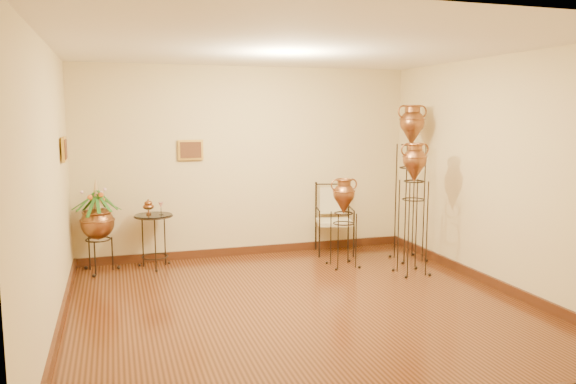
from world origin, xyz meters
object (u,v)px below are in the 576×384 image
object	(u,v)px
planter_urn	(97,219)
armchair	(334,219)
amphora_tall	(410,181)
side_table	(154,240)
amphora_mid	(413,208)

from	to	relation	value
planter_urn	armchair	distance (m)	3.41
amphora_tall	planter_urn	bearing A→B (deg)	171.21
armchair	side_table	bearing A→B (deg)	-166.53
amphora_mid	planter_urn	size ratio (longest dim) A/B	1.36
amphora_mid	armchair	xyz separation A→B (m)	(-0.57, 1.33, -0.36)
armchair	amphora_tall	bearing A→B (deg)	-23.09
armchair	side_table	distance (m)	2.68
amphora_tall	armchair	xyz separation A→B (m)	(-0.90, 0.67, -0.63)
amphora_tall	planter_urn	world-z (taller)	amphora_tall
planter_urn	armchair	bearing A→B (deg)	0.00
amphora_tall	side_table	world-z (taller)	amphora_tall
amphora_tall	side_table	bearing A→B (deg)	169.43
planter_urn	side_table	distance (m)	0.80
amphora_mid	side_table	bearing A→B (deg)	157.77
amphora_tall	armchair	size ratio (longest dim) A/B	2.15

